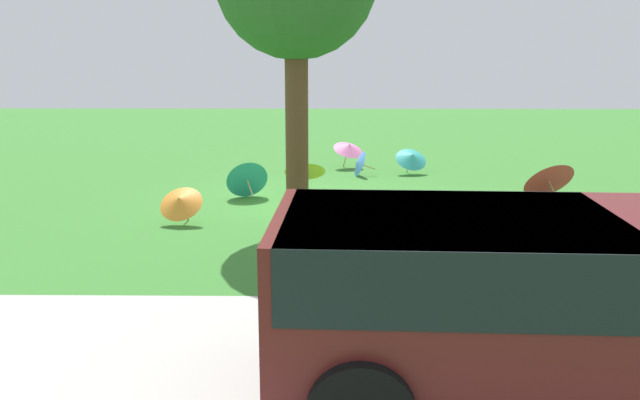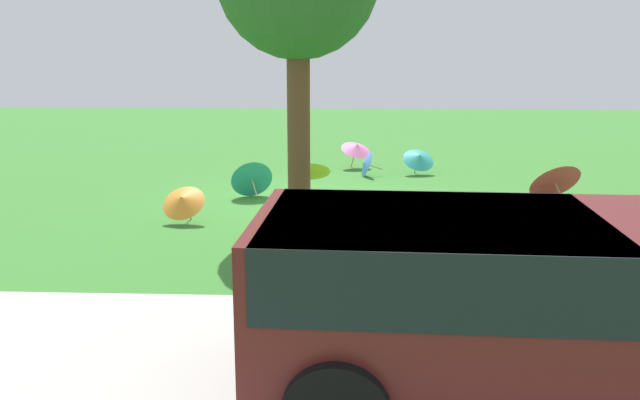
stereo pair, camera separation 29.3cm
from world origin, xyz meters
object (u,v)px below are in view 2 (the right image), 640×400
at_px(park_bench, 413,228).
at_px(parasol_yellow_0, 310,168).
at_px(van_dark, 528,295).
at_px(parasol_red_0, 553,179).
at_px(parasol_blue_1, 365,164).
at_px(parasol_teal_0, 419,158).
at_px(parasol_pink_0, 356,148).
at_px(parasol_orange_0, 183,200).
at_px(parasol_teal_1, 251,177).

distance_m(park_bench, parasol_yellow_0, 4.64).
relative_size(van_dark, parasol_yellow_0, 5.45).
relative_size(parasol_red_0, parasol_blue_1, 1.80).
height_order(parasol_teal_0, parasol_pink_0, parasol_pink_0).
distance_m(parasol_teal_0, parasol_red_0, 3.57).
bearing_deg(parasol_orange_0, parasol_red_0, -165.18).
distance_m(parasol_red_0, parasol_blue_1, 4.27).
bearing_deg(van_dark, parasol_yellow_0, -74.80).
height_order(parasol_yellow_0, parasol_blue_1, parasol_yellow_0).
bearing_deg(parasol_yellow_0, parasol_pink_0, -108.70).
bearing_deg(park_bench, parasol_teal_1, -54.70).
relative_size(van_dark, parasol_teal_1, 5.15).
bearing_deg(parasol_yellow_0, parasol_red_0, 169.35).
relative_size(parasol_teal_0, parasol_red_0, 0.75).
relative_size(parasol_teal_0, parasol_yellow_0, 0.99).
bearing_deg(parasol_yellow_0, park_bench, 110.64).
distance_m(parasol_orange_0, parasol_pink_0, 6.06).
bearing_deg(parasol_blue_1, parasol_pink_0, -79.62).
height_order(parasol_teal_0, parasol_teal_1, parasol_teal_1).
distance_m(parasol_yellow_0, parasol_teal_1, 1.20).
distance_m(van_dark, parasol_teal_1, 8.23).
bearing_deg(parasol_teal_1, van_dark, 113.51).
distance_m(van_dark, parasol_blue_1, 9.86).
bearing_deg(parasol_teal_0, parasol_yellow_0, 40.46).
bearing_deg(parasol_teal_0, parasol_orange_0, 46.79).
relative_size(parasol_orange_0, parasol_red_0, 0.70).
bearing_deg(parasol_teal_0, parasol_teal_1, 35.76).
xyz_separation_m(parasol_teal_0, parasol_yellow_0, (2.35, 2.00, 0.11)).
relative_size(parasol_teal_1, parasol_red_0, 0.80).
bearing_deg(parasol_teal_0, parasol_pink_0, -29.41).
bearing_deg(parasol_blue_1, park_bench, 94.70).
relative_size(parasol_teal_1, parasol_pink_0, 0.95).
bearing_deg(parasol_teal_1, parasol_yellow_0, -156.43).
height_order(parasol_orange_0, parasol_pink_0, parasol_pink_0).
height_order(van_dark, parasol_teal_0, van_dark).
xyz_separation_m(parasol_teal_0, parasol_red_0, (-2.15, 2.85, 0.08)).
height_order(parasol_teal_1, parasol_orange_0, parasol_teal_1).
bearing_deg(parasol_pink_0, parasol_red_0, 134.28).
distance_m(van_dark, park_bench, 3.73).
distance_m(parasol_teal_1, parasol_pink_0, 3.86).
relative_size(parasol_teal_0, parasol_orange_0, 1.07).
distance_m(van_dark, parasol_yellow_0, 8.31).
relative_size(parasol_yellow_0, parasol_red_0, 0.76).
relative_size(parasol_yellow_0, parasol_orange_0, 1.09).
relative_size(van_dark, parasol_teal_0, 5.53).
bearing_deg(parasol_yellow_0, van_dark, 105.20).
xyz_separation_m(park_bench, parasol_blue_1, (0.50, -6.12, -0.17)).
distance_m(parasol_orange_0, parasol_red_0, 6.64).
height_order(parasol_teal_1, parasol_blue_1, parasol_teal_1).
relative_size(park_bench, parasol_red_0, 1.47).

